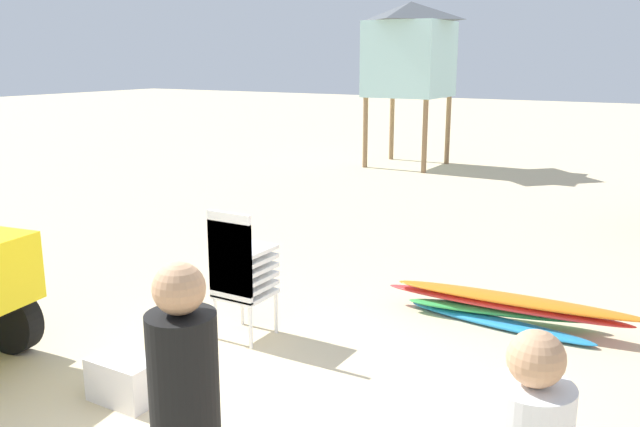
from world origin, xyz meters
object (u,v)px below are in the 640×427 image
stacked_plastic_chairs (238,266)px  surfboard_pile (505,308)px  lifeguard_tower (410,49)px  cooler_box (126,379)px  lifeguard_near_left (186,420)px

stacked_plastic_chairs → surfboard_pile: bearing=38.6°
stacked_plastic_chairs → lifeguard_tower: bearing=105.0°
stacked_plastic_chairs → lifeguard_tower: size_ratio=0.32×
cooler_box → surfboard_pile: bearing=54.6°
stacked_plastic_chairs → lifeguard_near_left: bearing=-56.6°
stacked_plastic_chairs → lifeguard_tower: lifeguard_tower is taller
surfboard_pile → lifeguard_tower: 10.57m
stacked_plastic_chairs → surfboard_pile: stacked_plastic_chairs is taller
cooler_box → lifeguard_tower: bearing=103.0°
stacked_plastic_chairs → lifeguard_near_left: (1.78, -2.70, 0.30)m
lifeguard_near_left → cooler_box: 2.43m
stacked_plastic_chairs → cooler_box: size_ratio=2.36×
stacked_plastic_chairs → cooler_box: stacked_plastic_chairs is taller
lifeguard_tower → cooler_box: bearing=-77.0°
lifeguard_near_left → cooler_box: bearing=144.7°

